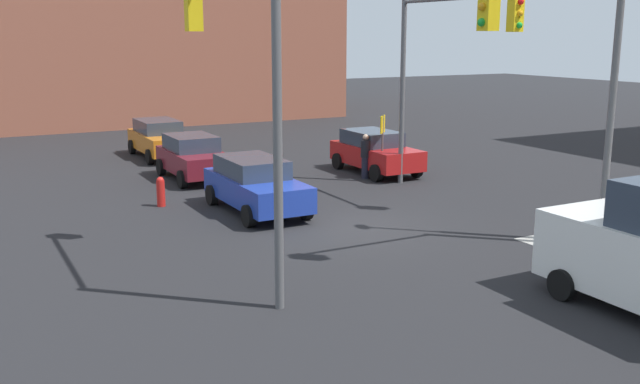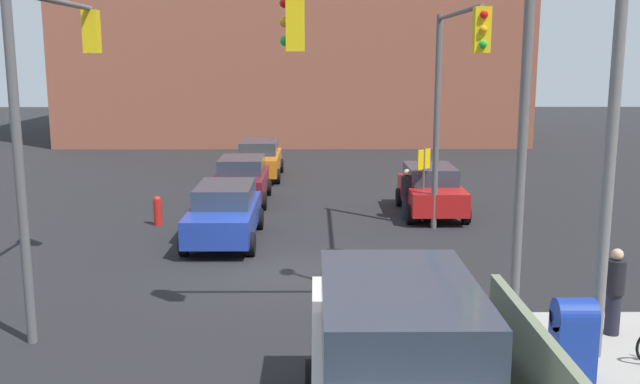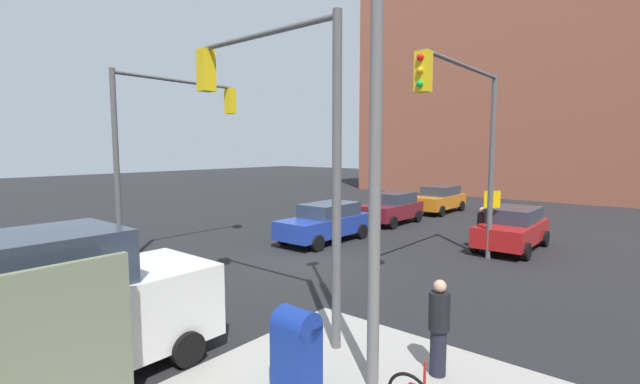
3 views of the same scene
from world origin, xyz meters
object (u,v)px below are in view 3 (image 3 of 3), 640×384
traffic_signal_ne_corner (276,119)px  fire_hydrant (313,219)px  coupe_maroon (392,208)px  coupe_orange (439,199)px  traffic_signal_nw_corner (469,126)px  street_lamp_corner (370,102)px  sedan_blue (325,222)px  mailbox_blue (296,349)px  pedestrian_crossing (482,228)px  traffic_signal_se_corner (169,130)px  van_white_delivery (42,315)px  hatchback_red (512,228)px  pedestrian_waiting (439,326)px

traffic_signal_ne_corner → fire_hydrant: traffic_signal_ne_corner is taller
fire_hydrant → coupe_maroon: 4.37m
traffic_signal_ne_corner → coupe_orange: 19.50m
traffic_signal_nw_corner → coupe_maroon: (-6.44, -6.41, -3.81)m
traffic_signal_nw_corner → street_lamp_corner: bearing=8.1°
traffic_signal_ne_corner → sedan_blue: bearing=-148.0°
mailbox_blue → pedestrian_crossing: bearing=-174.3°
coupe_orange → traffic_signal_se_corner: bearing=-9.6°
traffic_signal_ne_corner → coupe_maroon: 14.52m
van_white_delivery → pedestrian_crossing: (-14.53, 2.00, -0.42)m
mailbox_blue → pedestrian_crossing: pedestrian_crossing is taller
mailbox_blue → traffic_signal_se_corner: bearing=-110.8°
van_white_delivery → hatchback_red: bearing=169.2°
traffic_signal_se_corner → mailbox_blue: bearing=69.2°
coupe_maroon → coupe_orange: size_ratio=0.88×
street_lamp_corner → coupe_maroon: 16.02m
coupe_orange → traffic_signal_ne_corner: bearing=13.7°
traffic_signal_ne_corner → pedestrian_crossing: size_ratio=3.90×
street_lamp_corner → sedan_blue: size_ratio=1.79×
sedan_blue → traffic_signal_ne_corner: bearing=32.0°
mailbox_blue → pedestrian_crossing: (-12.00, -1.20, 0.10)m
traffic_signal_ne_corner → hatchback_red: (-11.10, 1.87, -3.72)m
traffic_signal_ne_corner → traffic_signal_se_corner: bearing=-104.5°
sedan_blue → hatchback_red: size_ratio=1.07×
mailbox_blue → fire_hydrant: (-11.20, -9.20, -0.28)m
fire_hydrant → pedestrian_waiting: (9.20, 10.70, 0.40)m
traffic_signal_nw_corner → van_white_delivery: 11.81m
traffic_signal_nw_corner → traffic_signal_ne_corner: size_ratio=1.00×
street_lamp_corner → pedestrian_crossing: street_lamp_corner is taller
traffic_signal_nw_corner → hatchback_red: 5.77m
traffic_signal_se_corner → fire_hydrant: 8.64m
traffic_signal_se_corner → hatchback_red: size_ratio=1.55×
sedan_blue → coupe_orange: (-11.08, 0.15, -0.00)m
traffic_signal_nw_corner → coupe_orange: (-11.83, -6.18, -3.81)m
traffic_signal_se_corner → coupe_maroon: size_ratio=1.65×
sedan_blue → traffic_signal_se_corner: bearing=-25.5°
traffic_signal_se_corner → traffic_signal_ne_corner: size_ratio=1.00×
traffic_signal_nw_corner → mailbox_blue: 9.33m
fire_hydrant → van_white_delivery: 15.01m
street_lamp_corner → pedestrian_waiting: 4.01m
sedan_blue → van_white_delivery: size_ratio=0.83×
traffic_signal_ne_corner → hatchback_red: size_ratio=1.55×
traffic_signal_nw_corner → sedan_blue: traffic_signal_nw_corner is taller
mailbox_blue → van_white_delivery: van_white_delivery is taller
traffic_signal_se_corner → sedan_blue: bearing=154.5°
mailbox_blue → van_white_delivery: 4.11m
traffic_signal_nw_corner → van_white_delivery: size_ratio=1.20×
traffic_signal_ne_corner → sedan_blue: 9.61m
traffic_signal_nw_corner → pedestrian_crossing: 5.23m
traffic_signal_ne_corner → street_lamp_corner: bearing=80.3°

